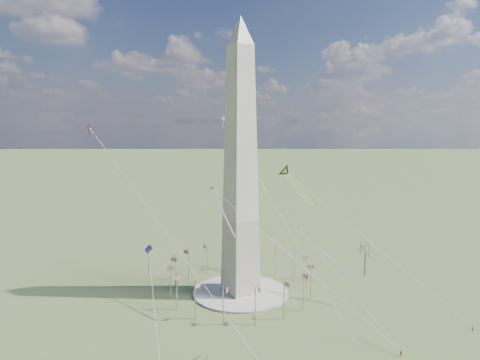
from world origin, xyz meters
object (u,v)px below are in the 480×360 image
person_east (473,329)px  kite_delta_black (286,173)px  washington_monument (241,167)px  tree_near (365,250)px

person_east → kite_delta_black: bearing=-112.7°
washington_monument → kite_delta_black: washington_monument is taller
washington_monument → person_east: bearing=-55.3°
washington_monument → tree_near: bearing=-12.9°
kite_delta_black → washington_monument: bearing=20.4°
tree_near → kite_delta_black: kite_delta_black is taller
washington_monument → tree_near: size_ratio=6.40×
washington_monument → kite_delta_black: (32.75, 14.09, -5.88)m
tree_near → kite_delta_black: size_ratio=0.82×
tree_near → person_east: tree_near is taller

